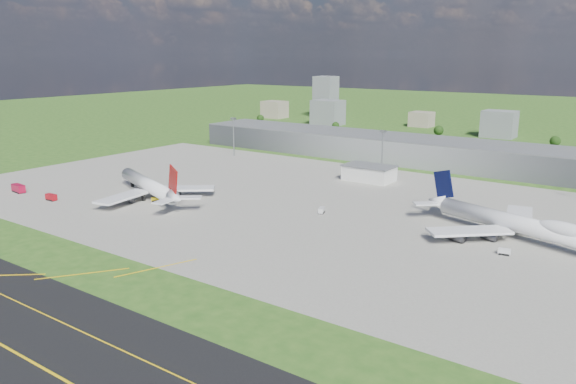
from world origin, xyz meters
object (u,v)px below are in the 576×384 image
Objects in this scene: crash_tender at (51,197)px; airliner_red_twin at (150,187)px; fire_truck at (18,189)px; van_white_far at (504,252)px; van_white_near at (322,211)px; tug_yellow at (155,200)px; airliner_blue_quad at (519,224)px.

airliner_red_twin is at bearing 40.09° from crash_tender.
airliner_red_twin reaches higher than fire_truck.
fire_truck is 2.16× the size of van_white_far.
fire_truck is 1.81× the size of van_white_near.
tug_yellow is 79.25m from van_white_near.
airliner_blue_quad is 8.42× the size of fire_truck.
airliner_red_twin reaches higher than tug_yellow.
tug_yellow is at bearing 28.19° from fire_truck.
crash_tender is at bearing 6.80° from fire_truck.
airliner_red_twin is 45.99m from crash_tender.
van_white_near is at bearing -153.32° from airliner_blue_quad.
fire_truck reaches higher than crash_tender.
crash_tender is 1.37× the size of van_white_far.
airliner_blue_quad reaches higher than van_white_near.
fire_truck is 2.28× the size of tug_yellow.
fire_truck is 153.42m from van_white_near.
van_white_near is at bearing 27.69° from fire_truck.
van_white_far is (221.57, 48.50, -0.86)m from fire_truck.
van_white_far is at bearing 11.92° from crash_tender.
van_white_far is at bearing -114.42° from van_white_near.
van_white_near is at bearing 23.84° from crash_tender.
airliner_blue_quad reaches higher than crash_tender.
airliner_blue_quad is at bearing -35.23° from tug_yellow.
airliner_red_twin is at bearing 177.46° from van_white_far.
airliner_blue_quad is at bearing 83.02° from van_white_far.
van_white_near is at bearing -141.64° from airliner_red_twin.
van_white_near reaches higher than van_white_far.
airliner_red_twin is at bearing 104.16° from tug_yellow.
airliner_blue_quad is (159.02, 37.46, 0.30)m from airliner_red_twin.
crash_tender is (-192.98, -68.21, -4.32)m from airliner_blue_quad.
crash_tender is at bearing 163.67° from tug_yellow.
fire_truck is 27.97m from crash_tender.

